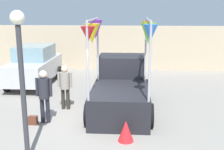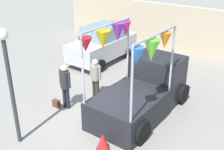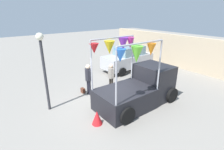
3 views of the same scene
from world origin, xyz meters
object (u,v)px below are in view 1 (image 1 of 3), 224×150
vendor_truck (121,84)px  person_vendor (65,83)px  person_customer (44,91)px  folded_kite_bundle_crimson (126,131)px  parked_car (35,65)px  handbag (33,120)px  street_lamp (21,65)px

vendor_truck → person_vendor: 2.03m
vendor_truck → person_vendor: (-2.00, -0.29, 0.07)m
person_customer → folded_kite_bundle_crimson: size_ratio=2.88×
parked_car → person_vendor: bearing=-55.9°
person_vendor → handbag: person_vendor is taller
vendor_truck → street_lamp: street_lamp is taller
person_vendor → street_lamp: bearing=-91.7°
handbag → person_customer: bearing=29.7°
parked_car → street_lamp: street_lamp is taller
person_vendor → folded_kite_bundle_crimson: bearing=-47.1°
folded_kite_bundle_crimson → vendor_truck: bearing=95.2°
person_customer → person_vendor: 1.33m
person_vendor → street_lamp: street_lamp is taller
person_customer → street_lamp: (0.26, -2.32, 1.32)m
street_lamp → vendor_truck: bearing=61.5°
street_lamp → person_customer: bearing=96.4°
vendor_truck → handbag: size_ratio=14.39×
handbag → folded_kite_bundle_crimson: folded_kite_bundle_crimson is taller
vendor_truck → street_lamp: size_ratio=1.13×
vendor_truck → person_customer: size_ratio=2.34×
vendor_truck → parked_car: bearing=144.4°
handbag → folded_kite_bundle_crimson: (2.97, -0.94, 0.16)m
person_vendor → folded_kite_bundle_crimson: person_vendor is taller
vendor_truck → street_lamp: (-2.11, -3.88, 1.46)m
vendor_truck → person_customer: bearing=-146.6°
street_lamp → person_vendor: bearing=88.3°
vendor_truck → handbag: 3.33m
person_vendor → street_lamp: (-0.11, -3.59, 1.39)m
parked_car → person_vendor: (2.26, -3.34, 0.03)m
street_lamp → folded_kite_bundle_crimson: size_ratio=5.96×
person_customer → handbag: size_ratio=6.16×
handbag → vendor_truck: bearing=33.0°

